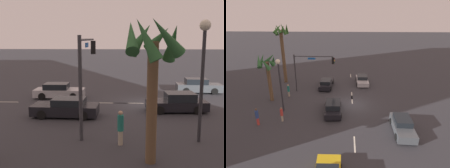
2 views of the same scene
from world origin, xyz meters
TOP-DOWN VIEW (x-y plane):
  - ground_plane at (0.00, 0.00)m, footprint 220.00×220.00m
  - lane_stripe_3 at (1.31, 0.00)m, footprint 2.56×0.14m
  - lane_stripe_4 at (2.56, 0.00)m, footprint 2.47×0.14m
  - lane_stripe_5 at (11.81, 0.00)m, footprint 2.01×0.14m
  - car_0 at (7.68, -1.84)m, footprint 4.51×1.99m
  - car_1 at (-5.79, -4.76)m, footprint 4.44×2.00m
  - car_2 at (5.76, 4.01)m, footprint 4.68×2.06m
  - car_4 at (-2.30, 2.35)m, footprint 4.55×2.15m
  - traffic_signal at (3.99, 6.23)m, footprint 0.34×5.97m
  - streetlamp at (-2.27, 8.35)m, footprint 0.56×0.56m
  - pedestrian_1 at (1.89, 8.94)m, footprint 0.45×0.45m
  - palm_tree_2 at (0.59, 10.94)m, footprint 2.50×2.74m

SIDE VIEW (x-z plane):
  - ground_plane at x=0.00m, z-range 0.00..0.00m
  - lane_stripe_3 at x=1.31m, z-range 0.00..0.01m
  - lane_stripe_4 at x=2.56m, z-range 0.00..0.01m
  - lane_stripe_5 at x=11.81m, z-range 0.00..0.01m
  - car_2 at x=5.76m, z-range -0.04..1.28m
  - car_0 at x=7.68m, z-range -0.05..1.31m
  - car_4 at x=-2.30m, z-range -0.06..1.37m
  - car_1 at x=-5.79m, z-range -0.06..1.39m
  - pedestrian_1 at x=1.89m, z-range 0.06..1.88m
  - traffic_signal at x=3.99m, z-range 1.08..6.69m
  - streetlamp at x=-2.27m, z-range 1.26..7.62m
  - palm_tree_2 at x=0.59m, z-range 1.50..7.87m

